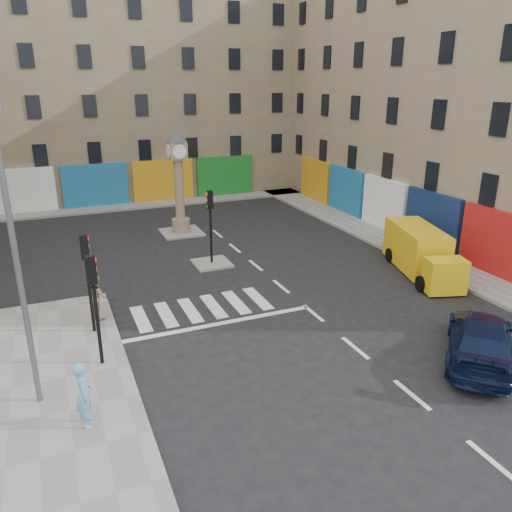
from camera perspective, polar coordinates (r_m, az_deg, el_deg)
ground at (r=19.57m, az=8.01°, el=-7.69°), size 120.00×120.00×0.00m
sidewalk_left at (r=15.65m, az=-26.41°, el=-17.01°), size 7.00×16.00×0.15m
sidewalk_right at (r=31.84m, az=12.39°, el=2.94°), size 2.60×30.00×0.15m
sidewalk_far at (r=38.41m, az=-14.57°, el=5.56°), size 32.00×2.40×0.15m
island_near at (r=25.50m, az=-5.07°, el=-0.84°), size 1.80×1.80×0.12m
island_far at (r=30.99m, az=-8.52°, el=2.70°), size 2.40×2.40×0.12m
building_right at (r=34.68m, az=22.33°, el=16.62°), size 10.00×30.00×16.00m
building_far at (r=43.15m, az=-16.84°, el=18.15°), size 32.00×10.00×17.00m
traffic_light_left_near at (r=16.30m, az=-18.00°, el=-4.06°), size 0.28×0.22×3.70m
traffic_light_left_far at (r=18.53m, az=-18.75°, el=-1.30°), size 0.28×0.22×3.70m
traffic_light_island at (r=24.75m, az=-5.24°, el=4.67°), size 0.28×0.22×3.70m
lamp_post at (r=14.26m, az=-25.90°, el=0.88°), size 0.50×0.25×8.30m
clock_pillar at (r=30.18m, az=-8.85°, el=9.05°), size 1.20×1.20×6.10m
navy_sedan at (r=18.32m, az=24.29°, el=-8.76°), size 5.04×5.03×1.47m
yellow_van at (r=25.32m, az=18.32°, el=0.45°), size 3.36×6.08×2.12m
pedestrian_blue at (r=14.30m, az=-19.06°, el=-14.69°), size 0.49×0.71×1.87m
pedestrian_tan at (r=20.18m, az=-17.70°, el=-4.44°), size 0.88×1.00×1.72m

